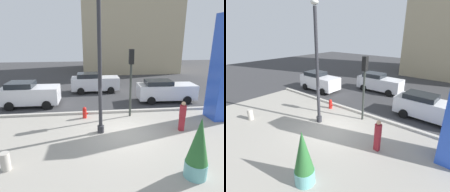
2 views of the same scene
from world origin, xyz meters
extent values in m
plane|color=#38383A|center=(0.00, 4.00, 0.00)|extent=(60.00, 60.00, 0.00)
cube|color=#9E998E|center=(0.00, -2.00, 0.00)|extent=(18.00, 10.00, 0.02)
cube|color=#B7B2A8|center=(0.00, 3.12, 0.08)|extent=(18.00, 0.24, 0.16)
cylinder|color=#2D2D33|center=(-1.23, 0.26, 0.20)|extent=(0.36, 0.36, 0.40)
cylinder|color=#2D2D33|center=(-1.23, 0.26, 3.54)|extent=(0.20, 0.20, 7.07)
cylinder|color=#6BB2B2|center=(2.03, -3.75, 0.31)|extent=(0.82, 0.82, 0.62)
cylinder|color=#382819|center=(2.03, -3.75, 0.60)|extent=(0.75, 0.75, 0.04)
cone|color=#2D6B33|center=(2.03, -3.75, 1.49)|extent=(0.79, 0.79, 1.75)
cylinder|color=red|center=(-2.13, 2.40, 0.28)|extent=(0.26, 0.26, 0.55)
sphere|color=red|center=(-2.13, 2.40, 0.63)|extent=(0.24, 0.24, 0.24)
cylinder|color=red|center=(-1.96, 2.40, 0.30)|extent=(0.12, 0.10, 0.10)
cylinder|color=#B2ADA3|center=(-5.10, -2.54, 0.38)|extent=(0.36, 0.36, 0.75)
cylinder|color=#333833|center=(0.82, 2.41, 1.71)|extent=(0.14, 0.14, 3.42)
cube|color=black|center=(0.82, 2.41, 3.87)|extent=(0.28, 0.32, 0.90)
sphere|color=green|center=(0.82, 2.58, 3.87)|extent=(0.18, 0.18, 0.18)
cube|color=silver|center=(-6.15, 5.25, 0.87)|extent=(4.17, 1.89, 1.20)
cube|color=#1E2328|center=(-6.78, 5.26, 1.66)|extent=(1.88, 1.64, 0.38)
cylinder|color=black|center=(-4.86, 6.16, 0.32)|extent=(0.64, 0.23, 0.64)
cylinder|color=black|center=(-4.88, 4.32, 0.32)|extent=(0.64, 0.23, 0.64)
cylinder|color=black|center=(-7.43, 6.19, 0.32)|extent=(0.64, 0.23, 0.64)
cylinder|color=black|center=(-7.45, 4.35, 0.32)|extent=(0.64, 0.23, 0.64)
cube|color=silver|center=(4.36, 5.25, 0.84)|extent=(4.63, 1.93, 1.13)
cube|color=#1E2328|center=(3.67, 5.28, 1.57)|extent=(2.12, 1.61, 0.33)
cylinder|color=black|center=(5.81, 6.04, 0.32)|extent=(0.65, 0.25, 0.64)
cylinder|color=black|center=(5.73, 4.32, 0.32)|extent=(0.65, 0.25, 0.64)
cylinder|color=black|center=(2.99, 6.17, 0.32)|extent=(0.65, 0.25, 0.64)
cylinder|color=black|center=(2.91, 4.45, 0.32)|extent=(0.65, 0.25, 0.64)
cube|color=silver|center=(-1.21, 8.79, 0.84)|extent=(4.43, 1.75, 1.14)
cube|color=#1E2328|center=(-1.87, 8.78, 1.61)|extent=(2.00, 1.52, 0.39)
cylinder|color=black|center=(0.15, 9.66, 0.32)|extent=(0.64, 0.23, 0.64)
cylinder|color=black|center=(0.17, 7.96, 0.32)|extent=(0.64, 0.23, 0.64)
cylinder|color=black|center=(-2.58, 9.63, 0.32)|extent=(0.64, 0.23, 0.64)
cylinder|color=black|center=(-2.56, 7.92, 0.32)|extent=(0.64, 0.23, 0.64)
cube|color=maroon|center=(3.23, -0.02, 0.42)|extent=(0.31, 0.24, 0.84)
cylinder|color=maroon|center=(3.23, -0.02, 1.16)|extent=(0.41, 0.41, 0.63)
sphere|color=tan|center=(3.23, -0.02, 1.58)|extent=(0.23, 0.23, 0.23)
camera|label=1|loc=(-1.75, -9.64, 5.00)|focal=31.95mm
camera|label=2|loc=(6.64, -7.21, 5.76)|focal=28.64mm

